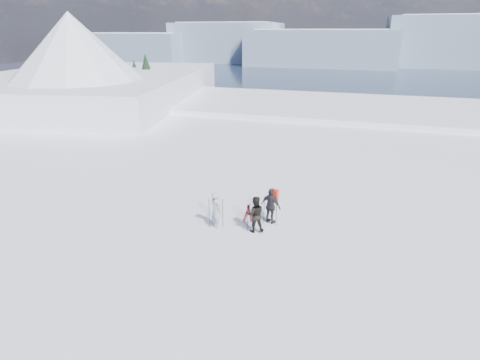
% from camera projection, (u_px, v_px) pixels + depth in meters
% --- Properties ---
extents(lake_basin, '(820.00, 820.00, 71.62)m').
position_uv_depth(lake_basin, '(323.00, 165.00, 42.48)').
color(lake_basin, white).
rests_on(lake_basin, ground).
extents(far_mountain_range, '(770.00, 110.00, 53.00)m').
position_uv_depth(far_mountain_range, '(386.00, 45.00, 411.86)').
color(far_mountain_range, slate).
rests_on(far_mountain_range, ground).
extents(near_ridge, '(31.37, 35.68, 25.62)m').
position_uv_depth(near_ridge, '(114.00, 125.00, 47.94)').
color(near_ridge, white).
rests_on(near_ridge, ground).
extents(skier_grey, '(0.70, 0.67, 1.61)m').
position_uv_depth(skier_grey, '(216.00, 210.00, 15.61)').
color(skier_grey, '#9DA4AC').
rests_on(skier_grey, ground).
extents(skier_dark, '(0.92, 0.82, 1.56)m').
position_uv_depth(skier_dark, '(255.00, 214.00, 15.27)').
color(skier_dark, black).
rests_on(skier_dark, ground).
extents(skier_pack, '(1.02, 0.68, 1.61)m').
position_uv_depth(skier_pack, '(271.00, 206.00, 15.93)').
color(skier_pack, black).
rests_on(skier_pack, ground).
extents(backpack, '(0.39, 0.30, 0.49)m').
position_uv_depth(backpack, '(275.00, 182.00, 15.73)').
color(backpack, red).
rests_on(backpack, skier_pack).
extents(ski_poles, '(2.66, 1.04, 1.36)m').
position_uv_depth(ski_poles, '(246.00, 214.00, 15.58)').
color(ski_poles, black).
rests_on(ski_poles, ground).
extents(skis_loose, '(0.70, 1.70, 0.03)m').
position_uv_depth(skis_loose, '(248.00, 213.00, 17.07)').
color(skis_loose, black).
rests_on(skis_loose, ground).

